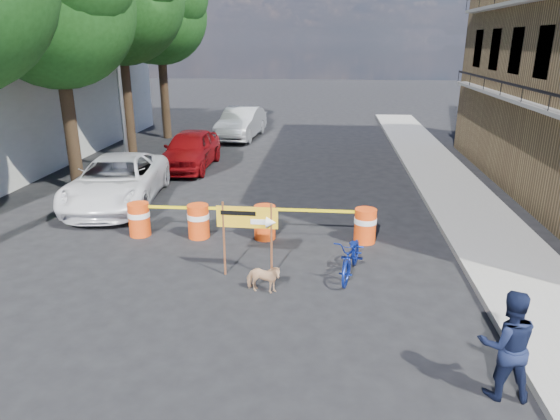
% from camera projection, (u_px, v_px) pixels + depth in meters
% --- Properties ---
extents(ground, '(120.00, 120.00, 0.00)m').
position_uv_depth(ground, '(233.00, 296.00, 10.24)').
color(ground, black).
rests_on(ground, ground).
extents(sidewalk_east, '(2.40, 40.00, 0.15)m').
position_uv_depth(sidewalk_east, '(468.00, 209.00, 15.29)').
color(sidewalk_east, gray).
rests_on(sidewalk_east, ground).
extents(tree_mid_a, '(5.25, 5.00, 8.68)m').
position_uv_depth(tree_mid_a, '(56.00, 6.00, 15.53)').
color(tree_mid_a, '#332316').
rests_on(tree_mid_a, ground).
extents(tree_far, '(5.04, 4.80, 8.84)m').
position_uv_depth(tree_far, '(160.00, 14.00, 24.88)').
color(tree_far, '#332316').
rests_on(tree_far, ground).
extents(streetlamp, '(1.25, 0.18, 8.00)m').
position_uv_depth(streetlamp, '(119.00, 58.00, 18.33)').
color(streetlamp, gray).
rests_on(streetlamp, ground).
extents(barrel_far_left, '(0.58, 0.58, 0.90)m').
position_uv_depth(barrel_far_left, '(139.00, 219.00, 13.30)').
color(barrel_far_left, '#E93D0D').
rests_on(barrel_far_left, ground).
extents(barrel_mid_left, '(0.58, 0.58, 0.90)m').
position_uv_depth(barrel_mid_left, '(198.00, 221.00, 13.16)').
color(barrel_mid_left, '#E93D0D').
rests_on(barrel_mid_left, ground).
extents(barrel_mid_right, '(0.58, 0.58, 0.90)m').
position_uv_depth(barrel_mid_right, '(265.00, 222.00, 13.09)').
color(barrel_mid_right, '#E93D0D').
rests_on(barrel_mid_right, ground).
extents(barrel_far_right, '(0.58, 0.58, 0.90)m').
position_uv_depth(barrel_far_right, '(365.00, 225.00, 12.85)').
color(barrel_far_right, '#E93D0D').
rests_on(barrel_far_right, ground).
extents(detour_sign, '(1.34, 0.25, 1.72)m').
position_uv_depth(detour_sign, '(255.00, 224.00, 10.71)').
color(detour_sign, '#592D19').
rests_on(detour_sign, ground).
extents(pedestrian, '(0.84, 0.66, 1.70)m').
position_uv_depth(pedestrian, '(507.00, 345.00, 7.14)').
color(pedestrian, black).
rests_on(pedestrian, ground).
extents(bicycle, '(0.81, 1.05, 1.79)m').
position_uv_depth(bicycle, '(353.00, 238.00, 10.86)').
color(bicycle, navy).
rests_on(bicycle, ground).
extents(dog, '(0.80, 0.45, 0.64)m').
position_uv_depth(dog, '(263.00, 278.00, 10.29)').
color(dog, tan).
rests_on(dog, ground).
extents(suv_white, '(3.15, 5.66, 1.50)m').
position_uv_depth(suv_white, '(117.00, 181.00, 15.83)').
color(suv_white, white).
rests_on(suv_white, ground).
extents(sedan_red, '(1.83, 4.53, 1.54)m').
position_uv_depth(sedan_red, '(190.00, 149.00, 20.29)').
color(sedan_red, '#9B0C11').
rests_on(sedan_red, ground).
extents(sedan_silver, '(2.14, 5.03, 1.62)m').
position_uv_depth(sedan_silver, '(241.00, 123.00, 26.50)').
color(sedan_silver, '#B7B9BE').
rests_on(sedan_silver, ground).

